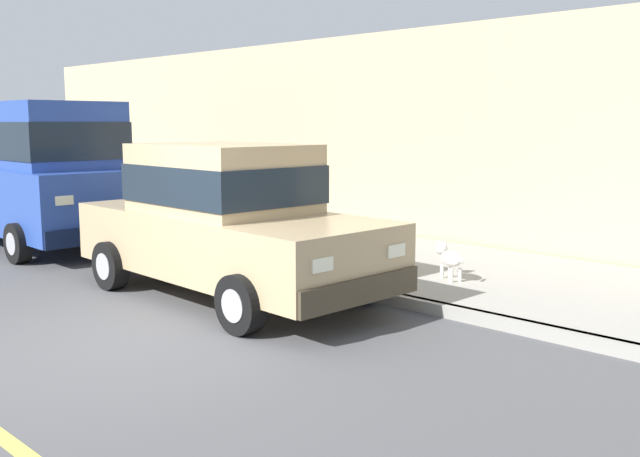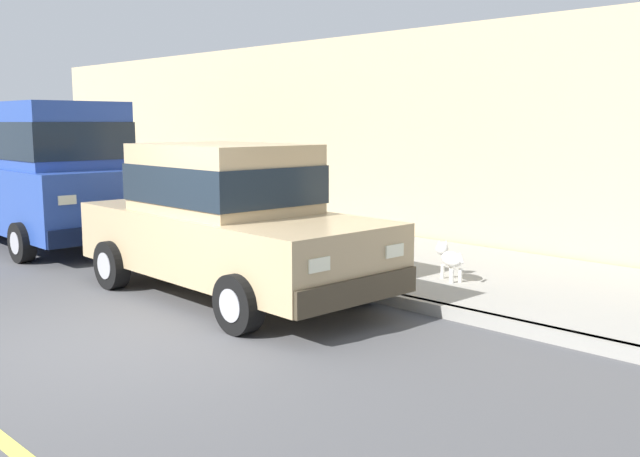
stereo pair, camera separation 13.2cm
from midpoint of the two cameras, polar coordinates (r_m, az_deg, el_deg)
The scene contains 8 objects.
ground_plane at distance 7.41m, azimuth -16.01°, elevation -8.99°, with size 80.00×80.00×0.00m, color #4C4C4F.
curb at distance 9.30m, azimuth 1.51°, elevation -4.63°, with size 0.16×64.00×0.14m, color gray.
sidewalk at distance 10.64m, azimuth 8.20°, elevation -3.02°, with size 3.60×64.00×0.14m, color #99968E.
car_tan_sedan at distance 8.98m, azimuth -7.07°, elevation 0.77°, with size 2.14×4.66×1.92m.
car_blue_van at distance 13.65m, azimuth -21.34°, elevation 4.63°, with size 2.22×4.95×2.52m.
dog_white at distance 9.47m, azimuth 10.76°, elevation -2.32°, with size 0.44×0.68×0.49m.
fire_hydrant at distance 11.64m, azimuth -7.36°, elevation 0.02°, with size 0.34×0.24×0.72m.
building_facade at distance 15.00m, azimuth -0.74°, elevation 7.47°, with size 0.50×20.00×3.81m, color tan.
Camera 2 is at (-3.33, -6.27, 2.19)m, focal length 39.83 mm.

